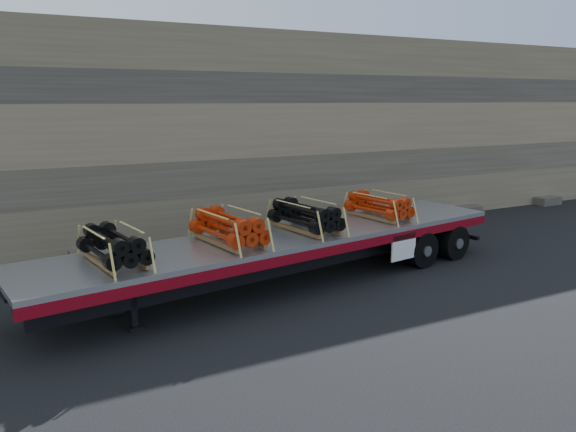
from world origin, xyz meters
name	(u,v)px	position (x,y,z in m)	size (l,w,h in m)	color
ground	(248,293)	(0.00, 0.00, 0.00)	(120.00, 120.00, 0.00)	black
rock_wall	(169,137)	(0.00, 6.50, 3.50)	(44.00, 3.00, 7.00)	#7A6B54
trailer	(285,259)	(1.18, 0.24, 0.67)	(13.37, 2.57, 1.34)	#A8ABAF
bundle_front	(114,247)	(-3.22, -0.43, 1.69)	(0.99, 1.97, 0.70)	black
bundle_midfront	(229,228)	(-0.47, -0.01, 1.71)	(1.05, 2.11, 0.75)	#B52809
bundle_midrear	(306,217)	(1.84, 0.34, 1.70)	(1.03, 2.06, 0.73)	black
bundle_rear	(379,206)	(4.50, 0.74, 1.68)	(0.96, 1.92, 0.68)	#B52809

